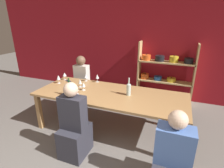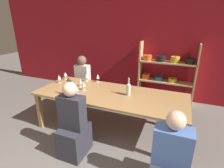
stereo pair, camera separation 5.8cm
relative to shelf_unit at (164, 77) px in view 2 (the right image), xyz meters
The scene contains 16 objects.
wall_back_red 1.15m from the shelf_unit, 167.24° to the left, with size 8.80×0.06×2.70m.
shelf_unit is the anchor object (origin of this frame).
dining_table 1.92m from the shelf_unit, 113.63° to the right, with size 2.77×1.08×0.77m.
wine_bottle_green 2.56m from the shelf_unit, 123.31° to the right, with size 0.07×0.07×0.33m.
wine_bottle_dark 1.78m from the shelf_unit, 104.19° to the right, with size 0.08×0.08×0.33m.
wine_glass_red_a 2.60m from the shelf_unit, 140.31° to the right, with size 0.08×0.08×0.18m.
wine_glass_empty_a 2.23m from the shelf_unit, 125.92° to the right, with size 0.07×0.07×0.15m.
wine_glass_empty_b 2.03m from the shelf_unit, 139.06° to the right, with size 0.08×0.08×0.16m.
wine_glass_empty_c 1.81m from the shelf_unit, 134.64° to the right, with size 0.07×0.07×0.17m.
wine_glass_white_a 2.42m from the shelf_unit, 123.21° to the right, with size 0.07×0.07×0.16m.
wine_glass_white_b 2.23m from the shelf_unit, 131.11° to the right, with size 0.07×0.07×0.16m.
wine_glass_empty_d 2.47m from the shelf_unit, 144.90° to the right, with size 0.08×0.08×0.17m.
cell_phone 2.39m from the shelf_unit, 142.06° to the right, with size 0.16×0.14×0.01m.
person_near_a 2.79m from the shelf_unit, 111.84° to the right, with size 0.38×0.48×1.23m.
person_far_a 2.09m from the shelf_unit, 153.84° to the right, with size 0.35×0.44×1.23m.
person_near_b 2.73m from the shelf_unit, 81.27° to the right, with size 0.43×0.54×1.12m.
Camera 2 is at (1.27, -0.86, 2.06)m, focal length 28.00 mm.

